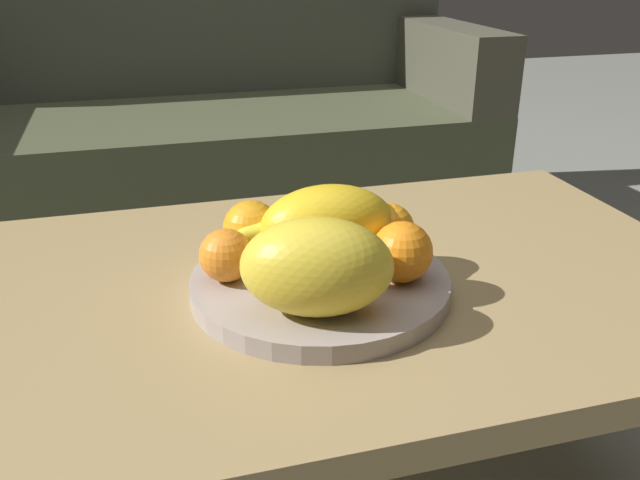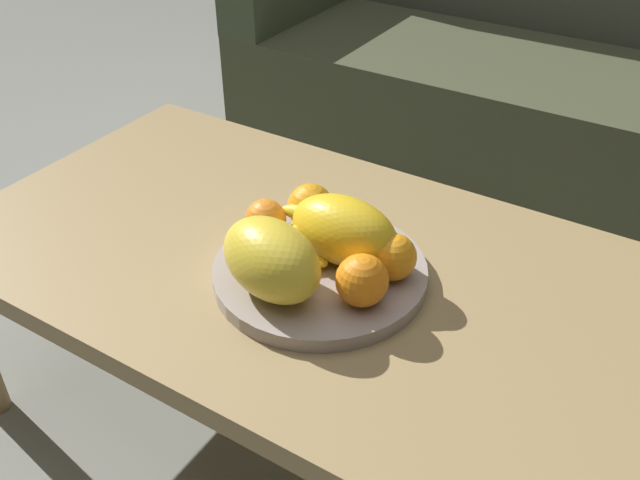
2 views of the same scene
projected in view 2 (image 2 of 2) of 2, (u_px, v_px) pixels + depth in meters
The scene contains 11 objects.
ground_plane at pixel (311, 426), 1.40m from camera, with size 8.00×8.00×0.00m, color gray.
coffee_table at pixel (310, 278), 1.18m from camera, with size 1.23×0.68×0.42m.
couch at pixel (531, 81), 2.06m from camera, with size 1.70×0.70×0.90m.
fruit_bowl at pixel (320, 272), 1.10m from camera, with size 0.34×0.34×0.03m, color #A59993.
melon_large_front at pixel (345, 229), 1.08m from camera, with size 0.18×0.11×0.11m, color yellow.
melon_smaller_beside at pixel (271, 259), 1.01m from camera, with size 0.18×0.12×0.12m, color yellow.
orange_front at pixel (362, 280), 1.00m from camera, with size 0.08×0.08×0.08m, color orange.
orange_left at pixel (310, 206), 1.16m from camera, with size 0.08×0.08×0.08m, color orange.
orange_right at pixel (266, 220), 1.14m from camera, with size 0.07×0.07×0.07m, color orange.
orange_back at pixel (393, 257), 1.05m from camera, with size 0.07×0.07×0.07m, color orange.
banana_bunch at pixel (321, 233), 1.12m from camera, with size 0.17×0.15×0.06m.
Camera 2 is at (0.50, -0.77, 1.11)m, focal length 39.04 mm.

